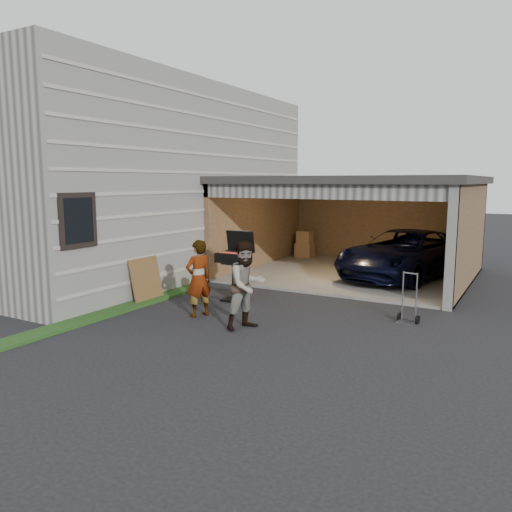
# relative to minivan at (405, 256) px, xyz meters

# --- Properties ---
(ground) EXTENTS (80.00, 80.00, 0.00)m
(ground) POSITION_rel_minivan_xyz_m (-2.22, -6.64, -0.67)
(ground) COLOR black
(ground) RESTS_ON ground
(house) EXTENTS (7.00, 11.00, 5.50)m
(house) POSITION_rel_minivan_xyz_m (-8.22, -2.64, 2.08)
(house) COLOR #474744
(house) RESTS_ON ground
(groundcover_strip) EXTENTS (0.50, 8.00, 0.06)m
(groundcover_strip) POSITION_rel_minivan_xyz_m (-4.47, -7.64, -0.64)
(groundcover_strip) COLOR #193814
(groundcover_strip) RESTS_ON ground
(garage) EXTENTS (6.80, 6.30, 2.90)m
(garage) POSITION_rel_minivan_xyz_m (-1.46, 0.15, 1.20)
(garage) COLOR #605E59
(garage) RESTS_ON ground
(minivan) EXTENTS (3.33, 5.22, 1.34)m
(minivan) POSITION_rel_minivan_xyz_m (0.00, 0.00, 0.00)
(minivan) COLOR black
(minivan) RESTS_ON ground
(woman) EXTENTS (0.58, 0.68, 1.59)m
(woman) POSITION_rel_minivan_xyz_m (-2.72, -6.14, 0.13)
(woman) COLOR #9BB3C3
(woman) RESTS_ON ground
(man) EXTENTS (0.90, 1.00, 1.67)m
(man) POSITION_rel_minivan_xyz_m (-1.42, -6.40, 0.17)
(man) COLOR #45201B
(man) RESTS_ON ground
(bbq_grill) EXTENTS (0.73, 0.64, 1.61)m
(bbq_grill) POSITION_rel_minivan_xyz_m (-2.82, -4.60, 0.29)
(bbq_grill) COLOR black
(bbq_grill) RESTS_ON ground
(propane_tank) EXTENTS (0.34, 0.34, 0.50)m
(propane_tank) POSITION_rel_minivan_xyz_m (-2.57, -4.64, -0.42)
(propane_tank) COLOR #B2B1AD
(propane_tank) RESTS_ON ground
(plywood_panel) EXTENTS (0.26, 0.92, 1.02)m
(plywood_panel) POSITION_rel_minivan_xyz_m (-4.58, -5.67, -0.16)
(plywood_panel) COLOR brown
(plywood_panel) RESTS_ON ground
(hand_truck) EXTENTS (0.44, 0.37, 1.01)m
(hand_truck) POSITION_rel_minivan_xyz_m (1.14, -4.50, -0.48)
(hand_truck) COLOR slate
(hand_truck) RESTS_ON ground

